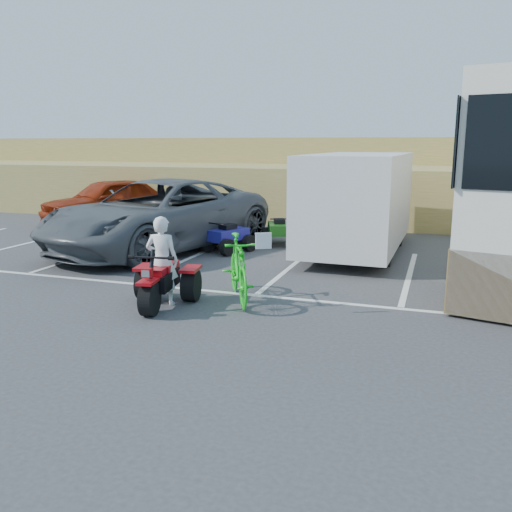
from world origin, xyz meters
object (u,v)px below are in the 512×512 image
(green_dirt_bike, at_px, (238,269))
(cargo_trailer, at_px, (358,200))
(quad_atv_blue, at_px, (228,252))
(quad_atv_green, at_px, (279,245))
(red_trike_atv, at_px, (161,306))
(grey_pickup, at_px, (159,215))
(rider, at_px, (162,261))
(red_car, at_px, (109,201))

(green_dirt_bike, distance_m, cargo_trailer, 5.45)
(quad_atv_blue, relative_size, quad_atv_green, 1.00)
(red_trike_atv, height_order, quad_atv_blue, red_trike_atv)
(grey_pickup, relative_size, cargo_trailer, 1.22)
(red_trike_atv, bearing_deg, cargo_trailer, 57.57)
(rider, bearing_deg, red_car, -60.51)
(cargo_trailer, bearing_deg, grey_pickup, -165.11)
(quad_atv_green, bearing_deg, rider, -114.21)
(green_dirt_bike, distance_m, grey_pickup, 5.49)
(red_trike_atv, relative_size, red_car, 0.32)
(red_car, relative_size, quad_atv_blue, 3.76)
(red_car, xyz_separation_m, quad_atv_green, (7.07, -2.11, -0.82))
(red_car, bearing_deg, cargo_trailer, 13.53)
(cargo_trailer, bearing_deg, quad_atv_green, 169.41)
(quad_atv_blue, height_order, quad_atv_green, same)
(green_dirt_bike, height_order, cargo_trailer, cargo_trailer)
(rider, relative_size, grey_pickup, 0.23)
(quad_atv_green, bearing_deg, quad_atv_blue, -146.19)
(green_dirt_bike, height_order, quad_atv_blue, green_dirt_bike)
(rider, relative_size, quad_atv_blue, 1.26)
(green_dirt_bike, distance_m, red_car, 11.14)
(rider, height_order, cargo_trailer, cargo_trailer)
(grey_pickup, relative_size, quad_atv_green, 5.36)
(red_trike_atv, distance_m, red_car, 10.97)
(rider, height_order, green_dirt_bike, rider)
(red_trike_atv, relative_size, grey_pickup, 0.23)
(quad_atv_green, bearing_deg, cargo_trailer, -33.13)
(grey_pickup, distance_m, red_car, 5.67)
(quad_atv_blue, bearing_deg, grey_pickup, -148.94)
(red_trike_atv, relative_size, quad_atv_blue, 1.22)
(grey_pickup, height_order, quad_atv_blue, grey_pickup)
(green_dirt_bike, height_order, red_car, red_car)
(red_car, bearing_deg, red_trike_atv, -22.77)
(grey_pickup, distance_m, quad_atv_blue, 2.15)
(cargo_trailer, bearing_deg, red_car, 165.80)
(quad_atv_blue, bearing_deg, cargo_trailer, 38.56)
(grey_pickup, bearing_deg, quad_atv_blue, 24.40)
(red_trike_atv, relative_size, quad_atv_green, 1.22)
(green_dirt_bike, bearing_deg, rider, -179.87)
(rider, relative_size, green_dirt_bike, 0.79)
(grey_pickup, bearing_deg, rider, -45.01)
(green_dirt_bike, xyz_separation_m, quad_atv_blue, (-1.90, 4.24, -0.61))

